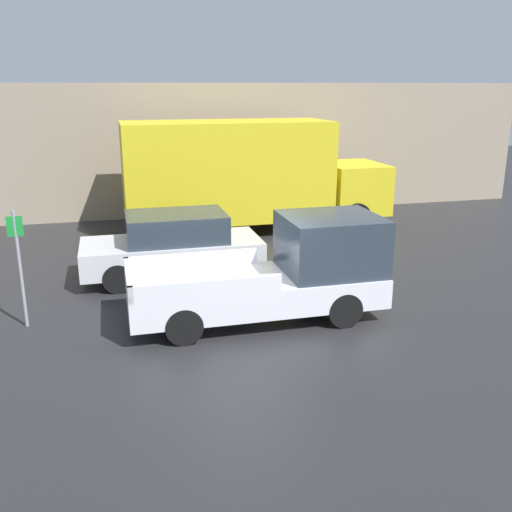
# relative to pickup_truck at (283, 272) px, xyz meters

# --- Properties ---
(ground_plane) EXTENTS (60.00, 60.00, 0.00)m
(ground_plane) POSITION_rel_pickup_truck_xyz_m (-0.89, -0.39, -0.97)
(ground_plane) COLOR #232326
(building_wall) EXTENTS (28.00, 0.15, 4.82)m
(building_wall) POSITION_rel_pickup_truck_xyz_m (-0.89, 10.26, 1.44)
(building_wall) COLOR gray
(building_wall) RESTS_ON ground
(pickup_truck) EXTENTS (5.26, 1.98, 2.12)m
(pickup_truck) POSITION_rel_pickup_truck_xyz_m (0.00, 0.00, 0.00)
(pickup_truck) COLOR silver
(pickup_truck) RESTS_ON ground
(car) EXTENTS (4.49, 1.94, 1.66)m
(car) POSITION_rel_pickup_truck_xyz_m (-1.94, 3.17, -0.14)
(car) COLOR silver
(car) RESTS_ON ground
(delivery_truck) EXTENTS (8.80, 2.62, 3.63)m
(delivery_truck) POSITION_rel_pickup_truck_xyz_m (0.95, 7.52, 0.95)
(delivery_truck) COLOR gold
(delivery_truck) RESTS_ON ground
(parking_sign) EXTENTS (0.30, 0.07, 2.41)m
(parking_sign) POSITION_rel_pickup_truck_xyz_m (-5.23, 0.76, 0.38)
(parking_sign) COLOR gray
(parking_sign) RESTS_ON ground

